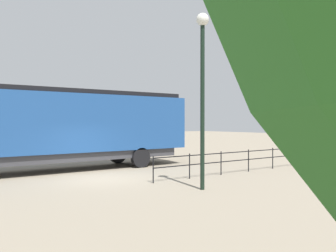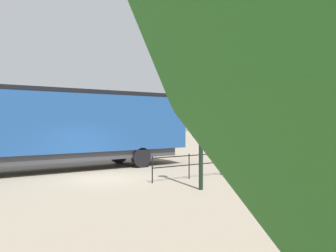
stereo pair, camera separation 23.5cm
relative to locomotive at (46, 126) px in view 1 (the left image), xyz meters
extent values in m
plane|color=gray|center=(3.73, 1.31, -2.35)|extent=(120.00, 120.00, 0.00)
cube|color=navy|center=(0.00, -0.61, 0.13)|extent=(2.92, 16.83, 2.95)
cube|color=black|center=(0.00, 6.34, -0.31)|extent=(2.80, 2.92, 2.07)
cube|color=black|center=(0.00, -0.61, 1.73)|extent=(2.63, 16.16, 0.24)
cube|color=#38383D|center=(0.00, -0.61, -1.57)|extent=(2.63, 15.48, 0.45)
cylinder|color=black|center=(-1.31, 4.77, -1.80)|extent=(0.30, 1.10, 1.10)
cylinder|color=black|center=(1.31, 4.77, -1.80)|extent=(0.30, 1.10, 1.10)
cylinder|color=black|center=(8.22, 3.16, 0.75)|extent=(0.16, 0.16, 6.19)
sphere|color=silver|center=(8.22, 3.16, 3.99)|extent=(0.48, 0.48, 0.48)
cube|color=black|center=(5.96, 8.34, -1.31)|extent=(0.04, 11.73, 0.04)
cube|color=black|center=(5.96, 8.34, -1.73)|extent=(0.04, 11.73, 0.04)
cylinder|color=black|center=(5.96, 2.47, -1.78)|extent=(0.05, 0.05, 1.12)
cylinder|color=black|center=(5.96, 4.43, -1.78)|extent=(0.05, 0.05, 1.12)
cylinder|color=black|center=(5.96, 6.38, -1.78)|extent=(0.05, 0.05, 1.12)
cylinder|color=black|center=(5.96, 8.34, -1.78)|extent=(0.05, 0.05, 1.12)
cylinder|color=black|center=(5.96, 10.29, -1.78)|extent=(0.05, 0.05, 1.12)
cylinder|color=black|center=(5.96, 12.25, -1.78)|extent=(0.05, 0.05, 1.12)
cylinder|color=black|center=(5.96, 14.20, -1.78)|extent=(0.05, 0.05, 1.12)
camera|label=1|loc=(18.26, -5.87, 0.19)|focal=38.58mm
camera|label=2|loc=(18.39, -5.68, 0.19)|focal=38.58mm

